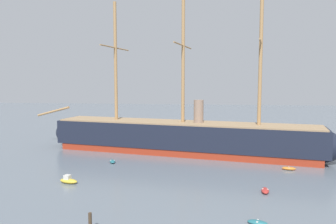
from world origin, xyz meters
TOP-DOWN VIEW (x-y plane):
  - tall_ship at (-0.31, 47.97)m, footprint 70.97×20.22m
  - dinghy_foreground_right at (10.77, 12.33)m, footprint 2.46×1.58m
  - motorboat_mid_left at (-16.87, 24.35)m, footprint 3.37×2.07m
  - dinghy_mid_right at (13.54, 23.51)m, footprint 1.40×2.61m
  - dinghy_alongside_bow at (-13.59, 37.82)m, footprint 1.83×2.57m
  - dinghy_alongside_stern at (20.01, 36.49)m, footprint 2.60×1.47m
  - sailboat_far_right at (31.32, 54.39)m, footprint 4.75×3.06m
  - dinghy_distant_centre at (3.93, 64.36)m, footprint 1.95×1.45m
  - mooring_piling_right_pair at (-7.53, 8.58)m, footprint 0.38×0.38m

SIDE VIEW (x-z plane):
  - dinghy_distant_centre at x=3.93m, z-range 0.00..0.42m
  - dinghy_foreground_right at x=10.77m, z-range 0.00..0.54m
  - dinghy_alongside_bow at x=-13.59m, z-range 0.00..0.56m
  - dinghy_alongside_stern at x=20.01m, z-range 0.00..0.58m
  - dinghy_mid_right at x=13.54m, z-range 0.00..0.59m
  - motorboat_mid_left at x=-16.87m, z-range -0.20..1.12m
  - sailboat_far_right at x=31.32m, z-range -2.48..3.48m
  - mooring_piling_right_pair at x=-7.53m, z-range 0.00..2.08m
  - tall_ship at x=-0.31m, z-range -13.45..20.95m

